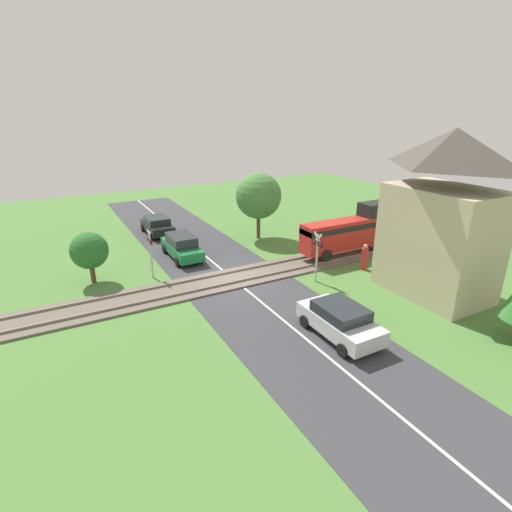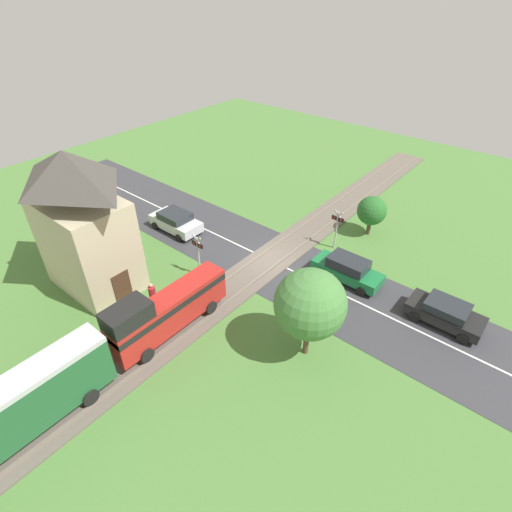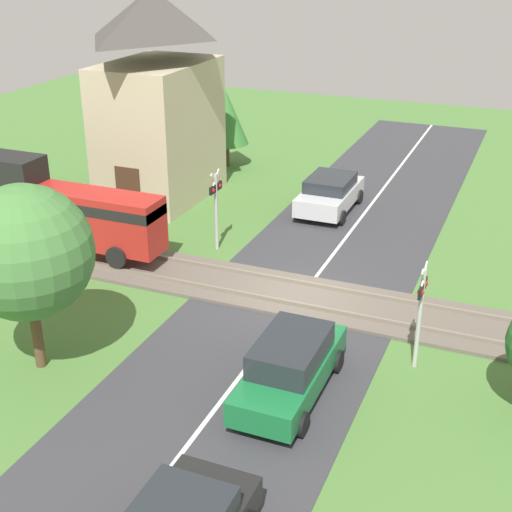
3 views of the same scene
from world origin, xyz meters
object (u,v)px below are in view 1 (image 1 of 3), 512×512
(train, at_px, (395,221))
(crossing_signal_west_approach, at_px, (150,247))
(car_near_crossing, at_px, (182,246))
(crossing_signal_east_approach, at_px, (317,250))
(station_building, at_px, (443,218))
(pedestrian_by_station, at_px, (364,258))
(car_behind_queue, at_px, (157,225))
(car_far_side, at_px, (340,320))

(train, relative_size, crossing_signal_west_approach, 5.14)
(car_near_crossing, relative_size, crossing_signal_east_approach, 1.48)
(train, distance_m, crossing_signal_west_approach, 17.09)
(station_building, height_order, pedestrian_by_station, station_building)
(train, xyz_separation_m, car_behind_queue, (-10.92, -14.27, -1.11))
(train, bearing_deg, car_far_side, -55.63)
(car_far_side, distance_m, pedestrian_by_station, 8.31)
(car_far_side, distance_m, car_behind_queue, 18.93)
(station_building, bearing_deg, car_near_crossing, -139.02)
(train, distance_m, car_far_side, 13.84)
(crossing_signal_east_approach, bearing_deg, station_building, 47.51)
(pedestrian_by_station, bearing_deg, crossing_signal_east_approach, -89.13)
(car_near_crossing, height_order, pedestrian_by_station, pedestrian_by_station)
(car_behind_queue, distance_m, pedestrian_by_station, 16.26)
(car_far_side, relative_size, pedestrian_by_station, 2.47)
(train, xyz_separation_m, pedestrian_by_station, (2.45, -5.02, -1.11))
(pedestrian_by_station, bearing_deg, crossing_signal_west_approach, -112.63)
(car_behind_queue, height_order, crossing_signal_west_approach, crossing_signal_west_approach)
(car_near_crossing, distance_m, car_behind_queue, 6.00)
(train, height_order, car_far_side, train)
(car_far_side, relative_size, crossing_signal_east_approach, 1.37)
(car_near_crossing, distance_m, crossing_signal_east_approach, 9.32)
(pedestrian_by_station, bearing_deg, train, 116.01)
(crossing_signal_east_approach, relative_size, pedestrian_by_station, 1.80)
(car_far_side, height_order, crossing_signal_west_approach, crossing_signal_west_approach)
(crossing_signal_east_approach, xyz_separation_m, pedestrian_by_station, (-0.06, 3.73, -1.15))
(car_near_crossing, distance_m, pedestrian_by_station, 11.83)
(crossing_signal_west_approach, relative_size, pedestrian_by_station, 1.80)
(car_behind_queue, bearing_deg, car_far_side, 8.75)
(car_near_crossing, xyz_separation_m, crossing_signal_west_approach, (2.42, -2.64, 1.09))
(crossing_signal_west_approach, xyz_separation_m, station_building, (9.23, 12.76, 2.29))
(car_near_crossing, bearing_deg, car_far_side, 12.76)
(car_behind_queue, bearing_deg, crossing_signal_east_approach, 22.34)
(car_near_crossing, relative_size, car_behind_queue, 1.10)
(pedestrian_by_station, bearing_deg, car_near_crossing, -128.57)
(train, bearing_deg, station_building, -31.71)
(crossing_signal_east_approach, height_order, pedestrian_by_station, crossing_signal_east_approach)
(crossing_signal_west_approach, bearing_deg, station_building, 54.12)
(car_far_side, distance_m, crossing_signal_east_approach, 6.01)
(train, bearing_deg, crossing_signal_east_approach, -74.02)
(crossing_signal_east_approach, relative_size, station_building, 0.34)
(car_near_crossing, distance_m, station_building, 15.79)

